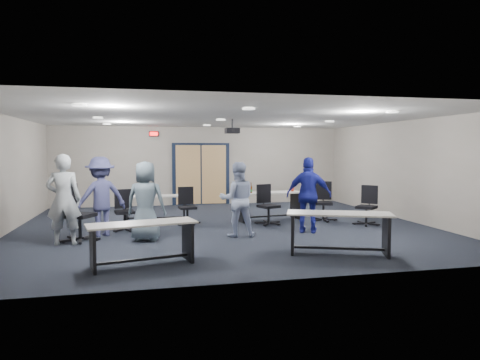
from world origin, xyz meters
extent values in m
plane|color=black|center=(0.00, 0.00, 0.00)|extent=(10.00, 10.00, 0.00)
cube|color=gray|center=(0.00, 4.50, 1.35)|extent=(10.00, 0.04, 2.70)
cube|color=gray|center=(0.00, -4.50, 1.35)|extent=(10.00, 0.04, 2.70)
cube|color=gray|center=(-5.00, 0.00, 1.35)|extent=(0.04, 9.00, 2.70)
cube|color=gray|center=(5.00, 0.00, 1.35)|extent=(0.04, 9.00, 2.70)
cube|color=silver|center=(0.00, 0.00, 2.70)|extent=(10.00, 9.00, 0.04)
cube|color=black|center=(0.00, 4.47, 1.05)|extent=(2.00, 0.06, 2.20)
cube|color=tan|center=(-0.45, 4.45, 1.05)|extent=(0.85, 0.04, 2.05)
cube|color=tan|center=(0.45, 4.45, 1.05)|extent=(0.85, 0.04, 2.05)
cube|color=black|center=(-1.60, 4.45, 2.45)|extent=(0.32, 0.05, 0.18)
cube|color=#FF0C0C|center=(-1.60, 4.42, 2.45)|extent=(0.26, 0.02, 0.12)
cylinder|color=black|center=(0.30, 0.50, 2.58)|extent=(0.04, 0.04, 0.24)
cube|color=black|center=(0.30, 0.50, 2.40)|extent=(0.35, 0.30, 0.14)
cylinder|color=black|center=(0.30, 0.35, 2.40)|extent=(0.08, 0.03, 0.08)
cube|color=#A8A69F|center=(-1.98, -3.22, 0.70)|extent=(1.84, 0.95, 0.03)
cube|color=black|center=(-2.74, -3.39, 0.34)|extent=(0.16, 0.53, 0.68)
cube|color=black|center=(-1.21, -3.05, 0.34)|extent=(0.16, 0.53, 0.68)
cube|color=black|center=(-1.98, -3.22, 0.10)|extent=(1.54, 0.38, 0.04)
cube|color=#A8A69F|center=(1.53, -3.22, 0.75)|extent=(1.98, 1.26, 0.03)
cube|color=black|center=(0.75, -2.92, 0.37)|extent=(0.25, 0.55, 0.73)
cube|color=black|center=(2.31, -3.51, 0.37)|extent=(0.25, 0.55, 0.73)
cube|color=black|center=(1.53, -3.22, 0.10)|extent=(1.58, 0.65, 0.04)
cube|color=#A8A69F|center=(-1.65, 1.22, 0.68)|extent=(1.75, 0.71, 0.03)
cube|color=black|center=(-2.41, 1.29, 0.33)|extent=(0.09, 0.52, 0.66)
cube|color=black|center=(-0.90, 1.15, 0.33)|extent=(0.09, 0.52, 0.66)
cube|color=black|center=(-1.65, 1.22, 0.09)|extent=(1.51, 0.18, 0.04)
cube|color=#A8A69F|center=(1.36, 0.75, 0.74)|extent=(1.94, 0.89, 0.03)
cube|color=black|center=(0.54, 0.63, 0.36)|extent=(0.13, 0.57, 0.73)
cube|color=black|center=(2.18, 0.87, 0.36)|extent=(0.13, 0.57, 0.73)
cube|color=black|center=(1.36, 0.75, 0.10)|extent=(1.65, 0.29, 0.04)
cylinder|color=red|center=(2.08, 0.85, 0.82)|extent=(0.08, 0.08, 0.12)
imported|color=#9AA1A8|center=(-3.51, -1.32, 0.92)|extent=(0.67, 0.45, 1.83)
imported|color=#50616E|center=(-1.91, -1.26, 0.84)|extent=(0.93, 0.74, 1.67)
imported|color=#9DABD0|center=(0.06, -1.22, 0.82)|extent=(0.84, 0.68, 1.64)
imported|color=navy|center=(1.75, -1.17, 0.87)|extent=(1.10, 0.81, 1.74)
imported|color=#414376|center=(-2.88, -0.52, 0.88)|extent=(1.30, 1.06, 1.76)
camera|label=1|loc=(-1.92, -10.35, 1.90)|focal=32.00mm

